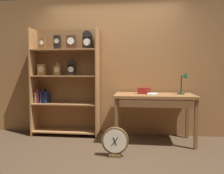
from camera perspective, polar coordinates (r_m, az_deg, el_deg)
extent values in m
plane|color=#4C3826|center=(3.09, -2.53, -18.87)|extent=(10.00, 10.00, 0.00)
cube|color=#9E6B3D|center=(4.21, 0.42, 5.37)|extent=(4.80, 0.05, 2.60)
cube|color=#9E6B3D|center=(4.41, -19.65, 1.16)|extent=(0.02, 0.35, 2.00)
cube|color=#9E6B3D|center=(4.02, -3.79, 1.13)|extent=(0.03, 0.35, 2.00)
cube|color=brown|center=(4.34, -11.38, 1.27)|extent=(1.25, 0.01, 2.00)
cube|color=#9E6B3D|center=(4.32, -11.91, -11.10)|extent=(1.20, 0.33, 0.02)
cube|color=#9E6B3D|center=(4.22, -12.01, -4.27)|extent=(1.20, 0.33, 0.02)
cube|color=#9E6B3D|center=(4.17, -12.12, 2.80)|extent=(1.20, 0.33, 0.02)
cube|color=#9E6B3D|center=(4.19, -12.21, 9.36)|extent=(1.20, 0.33, 0.02)
cube|color=brown|center=(4.39, -17.59, 10.64)|extent=(0.10, 0.09, 0.22)
cylinder|color=silver|center=(4.35, -17.86, 10.94)|extent=(0.08, 0.01, 0.08)
cube|color=olive|center=(4.36, -17.74, 4.28)|extent=(0.15, 0.10, 0.21)
cylinder|color=#C6B78C|center=(4.31, -18.05, 4.50)|extent=(0.11, 0.01, 0.11)
cube|color=black|center=(4.24, -14.02, 11.16)|extent=(0.12, 0.09, 0.25)
cylinder|color=#C6B78C|center=(4.19, -14.27, 11.51)|extent=(0.09, 0.01, 0.09)
cube|color=olive|center=(4.25, -13.99, 4.17)|extent=(0.13, 0.08, 0.18)
sphere|color=olive|center=(4.25, -14.02, 5.68)|extent=(0.08, 0.08, 0.08)
cylinder|color=#C6B78C|center=(4.21, -14.21, 4.37)|extent=(0.10, 0.01, 0.10)
cube|color=#472816|center=(4.16, -10.52, 11.32)|extent=(0.17, 0.09, 0.25)
cylinder|color=white|center=(4.12, -10.73, 11.67)|extent=(0.13, 0.01, 0.13)
cube|color=black|center=(4.11, -10.48, 4.31)|extent=(0.14, 0.09, 0.19)
cylinder|color=black|center=(4.11, -10.51, 6.12)|extent=(0.14, 0.09, 0.14)
cylinder|color=silver|center=(4.07, -10.69, 4.53)|extent=(0.10, 0.01, 0.10)
cube|color=black|center=(4.07, -6.38, 11.22)|extent=(0.16, 0.10, 0.21)
cylinder|color=black|center=(4.09, -6.40, 13.17)|extent=(0.16, 0.10, 0.16)
cylinder|color=silver|center=(4.02, -6.56, 11.55)|extent=(0.13, 0.01, 0.13)
cube|color=tan|center=(4.41, -18.81, -2.56)|extent=(0.04, 0.16, 0.20)
cube|color=maroon|center=(4.37, -18.40, -2.21)|extent=(0.02, 0.15, 0.26)
cube|color=navy|center=(4.37, -17.72, -2.54)|extent=(0.03, 0.13, 0.21)
cube|color=black|center=(4.33, -17.13, -2.25)|extent=(0.03, 0.13, 0.26)
cube|color=#19234C|center=(4.34, -16.48, -2.54)|extent=(0.04, 0.17, 0.21)
cube|color=brown|center=(3.78, 10.93, -2.16)|extent=(1.33, 0.70, 0.04)
cube|color=brown|center=(3.56, 1.15, -9.17)|extent=(0.05, 0.05, 0.78)
cube|color=brown|center=(3.65, 20.99, -9.08)|extent=(0.05, 0.05, 0.78)
cube|color=brown|center=(4.14, 1.95, -7.29)|extent=(0.05, 0.05, 0.78)
cube|color=brown|center=(4.22, 18.97, -7.28)|extent=(0.05, 0.05, 0.78)
cube|color=brown|center=(3.46, 11.32, -4.23)|extent=(1.13, 0.03, 0.12)
cylinder|color=#1E472D|center=(3.89, 17.50, -1.65)|extent=(0.12, 0.12, 0.02)
cylinder|color=#1E472D|center=(3.88, 17.55, 0.75)|extent=(0.02, 0.02, 0.31)
cone|color=#1E472D|center=(3.84, 18.62, 2.99)|extent=(0.14, 0.16, 0.12)
cube|color=maroon|center=(3.81, 8.32, -0.96)|extent=(0.22, 0.11, 0.11)
cube|color=silver|center=(3.65, 10.45, -1.86)|extent=(0.17, 0.23, 0.02)
cube|color=brown|center=(3.25, 0.80, -17.29)|extent=(0.17, 0.11, 0.04)
cylinder|color=brown|center=(3.18, 0.80, -13.75)|extent=(0.38, 0.06, 0.38)
cylinder|color=silver|center=(3.15, 0.74, -13.94)|extent=(0.33, 0.01, 0.33)
cube|color=black|center=(3.14, 0.73, -13.97)|extent=(0.05, 0.01, 0.11)
cube|color=black|center=(3.14, 0.73, -13.97)|extent=(0.10, 0.01, 0.13)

